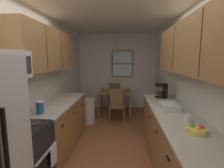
# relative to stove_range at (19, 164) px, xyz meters

# --- Properties ---
(ground_plane) EXTENTS (12.00, 12.00, 0.00)m
(ground_plane) POSITION_rel_stove_range_xyz_m (0.99, 1.53, -0.47)
(ground_plane) COLOR brown
(wall_left) EXTENTS (0.10, 9.00, 2.55)m
(wall_left) POSITION_rel_stove_range_xyz_m (-0.36, 1.53, 0.80)
(wall_left) COLOR silver
(wall_left) RESTS_ON ground
(wall_right) EXTENTS (0.10, 9.00, 2.55)m
(wall_right) POSITION_rel_stove_range_xyz_m (2.34, 1.53, 0.80)
(wall_right) COLOR silver
(wall_right) RESTS_ON ground
(wall_back) EXTENTS (4.40, 0.10, 2.55)m
(wall_back) POSITION_rel_stove_range_xyz_m (0.99, 4.18, 0.80)
(wall_back) COLOR silver
(wall_back) RESTS_ON ground
(ceiling_slab) EXTENTS (4.40, 9.00, 0.08)m
(ceiling_slab) POSITION_rel_stove_range_xyz_m (0.99, 1.53, 2.12)
(ceiling_slab) COLOR white
(stove_range) EXTENTS (0.66, 0.64, 1.10)m
(stove_range) POSITION_rel_stove_range_xyz_m (0.00, 0.00, 0.00)
(stove_range) COLOR black
(stove_range) RESTS_ON ground
(microwave_over_range) EXTENTS (0.39, 0.60, 0.33)m
(microwave_over_range) POSITION_rel_stove_range_xyz_m (-0.11, 0.00, 1.17)
(microwave_over_range) COLOR white
(counter_left) EXTENTS (0.64, 1.84, 0.90)m
(counter_left) POSITION_rel_stove_range_xyz_m (-0.01, 1.24, -0.02)
(counter_left) COLOR olive
(counter_left) RESTS_ON ground
(upper_cabinets_left) EXTENTS (0.33, 1.92, 0.74)m
(upper_cabinets_left) POSITION_rel_stove_range_xyz_m (-0.15, 1.19, 1.39)
(upper_cabinets_left) COLOR olive
(counter_right) EXTENTS (0.64, 3.19, 0.90)m
(counter_right) POSITION_rel_stove_range_xyz_m (1.99, 0.50, -0.02)
(counter_right) COLOR olive
(counter_right) RESTS_ON ground
(upper_cabinets_right) EXTENTS (0.33, 2.87, 0.72)m
(upper_cabinets_right) POSITION_rel_stove_range_xyz_m (2.13, 0.45, 1.39)
(upper_cabinets_right) COLOR olive
(dining_table) EXTENTS (0.97, 0.86, 0.72)m
(dining_table) POSITION_rel_stove_range_xyz_m (0.96, 3.35, 0.15)
(dining_table) COLOR brown
(dining_table) RESTS_ON ground
(dining_chair_near) EXTENTS (0.43, 0.43, 0.90)m
(dining_chair_near) POSITION_rel_stove_range_xyz_m (1.04, 2.71, 0.03)
(dining_chair_near) COLOR brown
(dining_chair_near) RESTS_ON ground
(dining_chair_far) EXTENTS (0.43, 0.43, 0.90)m
(dining_chair_far) POSITION_rel_stove_range_xyz_m (0.93, 3.99, 0.03)
(dining_chair_far) COLOR brown
(dining_chair_far) RESTS_ON ground
(pendant_light) EXTENTS (0.34, 0.34, 0.70)m
(pendant_light) POSITION_rel_stove_range_xyz_m (0.96, 3.35, 1.43)
(pendant_light) COLOR black
(back_window) EXTENTS (0.73, 0.05, 0.90)m
(back_window) POSITION_rel_stove_range_xyz_m (1.17, 4.10, 1.06)
(back_window) COLOR brown
(trash_bin) EXTENTS (0.35, 0.35, 0.65)m
(trash_bin) POSITION_rel_stove_range_xyz_m (0.29, 2.56, -0.15)
(trash_bin) COLOR silver
(trash_bin) RESTS_ON ground
(storage_canister) EXTENTS (0.11, 0.11, 0.19)m
(storage_canister) POSITION_rel_stove_range_xyz_m (-0.01, 0.58, 0.52)
(storage_canister) COLOR #265999
(storage_canister) RESTS_ON counter_left
(dish_towel) EXTENTS (0.02, 0.16, 0.24)m
(dish_towel) POSITION_rel_stove_range_xyz_m (0.35, 0.16, 0.03)
(dish_towel) COLOR white
(coffee_maker) EXTENTS (0.22, 0.18, 0.30)m
(coffee_maker) POSITION_rel_stove_range_xyz_m (2.03, 1.79, 0.59)
(coffee_maker) COLOR black
(coffee_maker) RESTS_ON counter_right
(mug_by_coffeemaker) EXTENTS (0.12, 0.08, 0.10)m
(mug_by_coffeemaker) POSITION_rel_stove_range_xyz_m (2.06, 0.39, 0.48)
(mug_by_coffeemaker) COLOR white
(mug_by_coffeemaker) RESTS_ON counter_right
(fruit_bowl) EXTENTS (0.21, 0.21, 0.09)m
(fruit_bowl) POSITION_rel_stove_range_xyz_m (2.03, 0.05, 0.47)
(fruit_bowl) COLOR #E5D14C
(fruit_bowl) RESTS_ON counter_right
(dish_rack) EXTENTS (0.28, 0.34, 0.10)m
(dish_rack) POSITION_rel_stove_range_xyz_m (1.96, 0.93, 0.48)
(dish_rack) COLOR silver
(dish_rack) RESTS_ON counter_right
(table_serving_bowl) EXTENTS (0.20, 0.20, 0.06)m
(table_serving_bowl) POSITION_rel_stove_range_xyz_m (0.98, 3.43, 0.28)
(table_serving_bowl) COLOR #E0D14C
(table_serving_bowl) RESTS_ON dining_table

